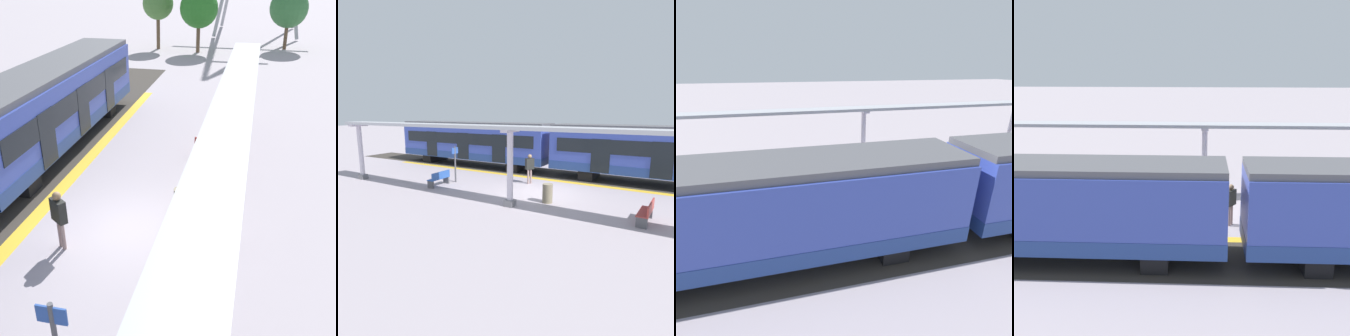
% 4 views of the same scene
% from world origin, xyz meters
% --- Properties ---
extents(ground_plane, '(176.00, 176.00, 0.00)m').
position_xyz_m(ground_plane, '(0.00, 0.00, 0.00)').
color(ground_plane, '#A0959D').
extents(tactile_edge_strip, '(0.49, 28.31, 0.01)m').
position_xyz_m(tactile_edge_strip, '(-3.02, 0.00, 0.00)').
color(tactile_edge_strip, gold).
rests_on(tactile_edge_strip, ground).
extents(trackbed, '(3.20, 40.31, 0.01)m').
position_xyz_m(trackbed, '(-4.86, 0.00, 0.00)').
color(trackbed, '#38332D').
rests_on(trackbed, ground).
extents(train_near_carriage, '(2.65, 13.00, 3.48)m').
position_xyz_m(train_near_carriage, '(-4.86, -8.01, 1.83)').
color(train_near_carriage, '#3245A3').
rests_on(train_near_carriage, ground).
extents(train_far_carriage, '(2.65, 13.00, 3.48)m').
position_xyz_m(train_far_carriage, '(-4.86, 5.57, 1.83)').
color(train_far_carriage, '#3245A3').
rests_on(train_far_carriage, ground).
extents(canopy_pillar_nearest, '(1.10, 0.44, 3.50)m').
position_xyz_m(canopy_pillar_nearest, '(2.81, -11.15, 1.78)').
color(canopy_pillar_nearest, slate).
rests_on(canopy_pillar_nearest, ground).
extents(canopy_pillar_second, '(1.10, 0.44, 3.50)m').
position_xyz_m(canopy_pillar_second, '(2.81, -0.20, 1.78)').
color(canopy_pillar_second, slate).
rests_on(canopy_pillar_second, ground).
extents(canopy_beam, '(1.20, 22.79, 0.16)m').
position_xyz_m(canopy_beam, '(2.81, -0.15, 3.58)').
color(canopy_beam, '#A8AAB2').
rests_on(canopy_beam, canopy_pillar_nearest).
extents(bench_near_end, '(1.52, 0.53, 0.86)m').
position_xyz_m(bench_near_end, '(1.91, 5.39, 0.44)').
color(bench_near_end, '#A03731').
rests_on(bench_near_end, ground).
extents(bench_mid_platform, '(1.51, 0.49, 0.86)m').
position_xyz_m(bench_mid_platform, '(1.65, -5.60, 0.44)').
color(bench_mid_platform, '#2850A1').
rests_on(bench_mid_platform, ground).
extents(trash_bin, '(0.48, 0.48, 0.92)m').
position_xyz_m(trash_bin, '(1.45, 1.07, 0.46)').
color(trash_bin, '#7A6F58').
rests_on(trash_bin, ground).
extents(platform_info_sign, '(0.56, 0.10, 2.20)m').
position_xyz_m(platform_info_sign, '(0.43, -5.42, 1.33)').
color(platform_info_sign, '#4C4C51').
rests_on(platform_info_sign, ground).
extents(passenger_waiting_near_edge, '(0.56, 0.49, 1.79)m').
position_xyz_m(passenger_waiting_near_edge, '(-1.49, -1.30, 1.12)').
color(passenger_waiting_near_edge, gray).
rests_on(passenger_waiting_near_edge, ground).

